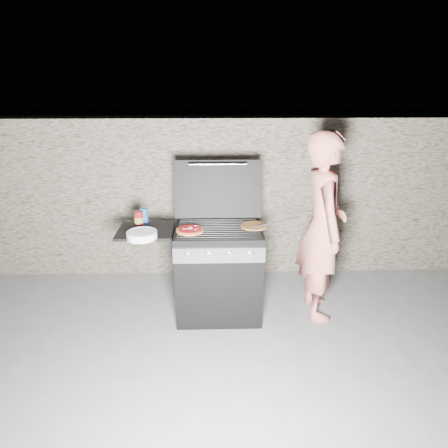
{
  "coord_description": "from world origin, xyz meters",
  "views": [
    {
      "loc": [
        -0.04,
        -3.41,
        2.24
      ],
      "look_at": [
        0.05,
        0.0,
        0.95
      ],
      "focal_mm": 32.0,
      "sensor_mm": 36.0,
      "label": 1
    }
  ],
  "objects_px": {
    "pizza_topped": "(190,230)",
    "sauce_jar": "(139,218)",
    "gas_grill": "(193,273)",
    "person": "(323,228)"
  },
  "relations": [
    {
      "from": "pizza_topped",
      "to": "sauce_jar",
      "type": "height_order",
      "value": "sauce_jar"
    },
    {
      "from": "pizza_topped",
      "to": "sauce_jar",
      "type": "relative_size",
      "value": 1.88
    },
    {
      "from": "person",
      "to": "gas_grill",
      "type": "bearing_deg",
      "value": 91.71
    },
    {
      "from": "gas_grill",
      "to": "person",
      "type": "xyz_separation_m",
      "value": [
        1.22,
        0.02,
        0.44
      ]
    },
    {
      "from": "person",
      "to": "sauce_jar",
      "type": "bearing_deg",
      "value": 86.88
    },
    {
      "from": "gas_grill",
      "to": "person",
      "type": "distance_m",
      "value": 1.3
    },
    {
      "from": "pizza_topped",
      "to": "person",
      "type": "relative_size",
      "value": 0.14
    },
    {
      "from": "pizza_topped",
      "to": "person",
      "type": "xyz_separation_m",
      "value": [
        1.23,
        0.09,
        -0.03
      ]
    },
    {
      "from": "pizza_topped",
      "to": "sauce_jar",
      "type": "xyz_separation_m",
      "value": [
        -0.49,
        0.21,
        0.04
      ]
    },
    {
      "from": "sauce_jar",
      "to": "gas_grill",
      "type": "bearing_deg",
      "value": -15.27
    }
  ]
}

